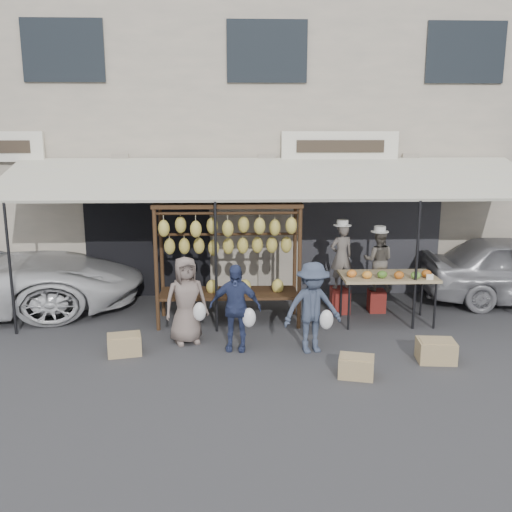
{
  "coord_description": "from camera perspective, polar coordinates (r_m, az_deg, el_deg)",
  "views": [
    {
      "loc": [
        -0.68,
        -8.42,
        3.48
      ],
      "look_at": [
        -0.3,
        1.4,
        1.3
      ],
      "focal_mm": 40.0,
      "sensor_mm": 36.0,
      "label": 1
    }
  ],
  "objects": [
    {
      "name": "ground_plane",
      "position": [
        9.13,
        2.25,
        -9.9
      ],
      "size": [
        90.0,
        90.0,
        0.0
      ],
      "primitive_type": "plane",
      "color": "#2D2D30"
    },
    {
      "name": "shophouse",
      "position": [
        14.93,
        0.41,
        13.16
      ],
      "size": [
        24.0,
        6.15,
        7.3
      ],
      "color": "#B7A892",
      "rests_on": "ground_plane"
    },
    {
      "name": "awning",
      "position": [
        10.76,
        1.47,
        7.67
      ],
      "size": [
        10.0,
        2.35,
        2.92
      ],
      "color": "beige",
      "rests_on": "ground_plane"
    },
    {
      "name": "banana_rack",
      "position": [
        10.19,
        -2.81,
        1.7
      ],
      "size": [
        2.6,
        0.9,
        2.24
      ],
      "color": "black",
      "rests_on": "ground_plane"
    },
    {
      "name": "produce_table",
      "position": [
        10.59,
        13.08,
        -2.09
      ],
      "size": [
        1.7,
        0.9,
        1.04
      ],
      "color": "tan",
      "rests_on": "ground_plane"
    },
    {
      "name": "vendor_left",
      "position": [
        10.98,
        8.53,
        -0.02
      ],
      "size": [
        0.52,
        0.41,
        1.25
      ],
      "primitive_type": "imported",
      "rotation": [
        0.0,
        0.0,
        3.41
      ],
      "color": "#615A54",
      "rests_on": "stool_left"
    },
    {
      "name": "vendor_right",
      "position": [
        11.19,
        12.13,
        -0.43
      ],
      "size": [
        0.68,
        0.59,
        1.18
      ],
      "primitive_type": "imported",
      "rotation": [
        0.0,
        0.0,
        2.86
      ],
      "color": "#59534C",
      "rests_on": "stool_right"
    },
    {
      "name": "customer_left",
      "position": [
        9.49,
        -7.01,
        -4.42
      ],
      "size": [
        0.83,
        0.68,
        1.47
      ],
      "primitive_type": "imported",
      "rotation": [
        0.0,
        0.0,
        0.34
      ],
      "color": "#706159",
      "rests_on": "ground_plane"
    },
    {
      "name": "customer_mid",
      "position": [
        9.14,
        -2.1,
        -5.15
      ],
      "size": [
        0.87,
        0.46,
        1.41
      ],
      "primitive_type": "imported",
      "rotation": [
        0.0,
        0.0,
        -0.14
      ],
      "color": "navy",
      "rests_on": "ground_plane"
    },
    {
      "name": "customer_right",
      "position": [
        9.08,
        5.66,
        -5.16
      ],
      "size": [
        1.05,
        0.75,
        1.47
      ],
      "primitive_type": "imported",
      "rotation": [
        0.0,
        0.0,
        0.24
      ],
      "color": "#374055",
      "rests_on": "ground_plane"
    },
    {
      "name": "stool_left",
      "position": [
        11.2,
        8.39,
        -4.39
      ],
      "size": [
        0.43,
        0.43,
        0.5
      ],
      "primitive_type": "cube",
      "rotation": [
        0.0,
        0.0,
        0.24
      ],
      "color": "maroon",
      "rests_on": "ground_plane"
    },
    {
      "name": "stool_right",
      "position": [
        11.4,
        11.95,
        -4.4
      ],
      "size": [
        0.37,
        0.37,
        0.44
      ],
      "primitive_type": "cube",
      "rotation": [
        0.0,
        0.0,
        -0.22
      ],
      "color": "maroon",
      "rests_on": "ground_plane"
    },
    {
      "name": "crate_near_a",
      "position": [
        8.48,
        10.0,
        -10.84
      ],
      "size": [
        0.57,
        0.49,
        0.3
      ],
      "primitive_type": "cube",
      "rotation": [
        0.0,
        0.0,
        -0.26
      ],
      "color": "tan",
      "rests_on": "ground_plane"
    },
    {
      "name": "crate_near_b",
      "position": [
        9.28,
        17.56,
        -9.03
      ],
      "size": [
        0.6,
        0.48,
        0.33
      ],
      "primitive_type": "cube",
      "rotation": [
        0.0,
        0.0,
        -0.1
      ],
      "color": "tan",
      "rests_on": "ground_plane"
    },
    {
      "name": "crate_far",
      "position": [
        9.37,
        -13.03,
        -8.62
      ],
      "size": [
        0.59,
        0.49,
        0.31
      ],
      "primitive_type": "cube",
      "rotation": [
        0.0,
        0.0,
        0.21
      ],
      "color": "tan",
      "rests_on": "ground_plane"
    }
  ]
}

